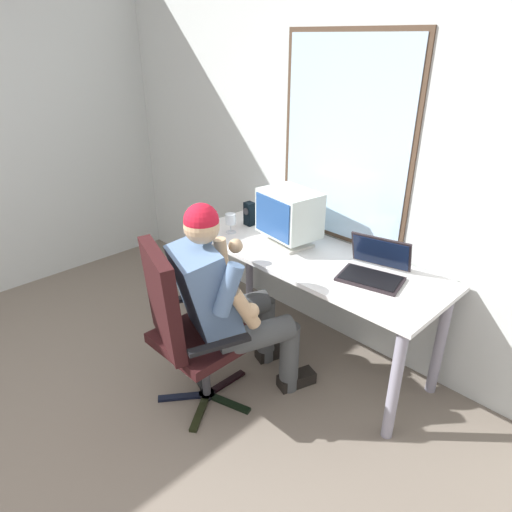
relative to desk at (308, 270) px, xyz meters
name	(u,v)px	position (x,y,z in m)	size (l,w,h in m)	color
wall_rear	(364,150)	(0.08, 0.39, 0.73)	(5.04, 0.08, 2.75)	silver
desk	(308,270)	(0.00, 0.00, 0.00)	(1.79, 0.66, 0.75)	#8E8C9F
office_chair	(184,322)	(-0.15, -0.88, -0.07)	(0.66, 0.63, 1.04)	black
person_seated	(228,299)	(-0.08, -0.62, 0.01)	(0.67, 0.90, 1.25)	#444749
crt_monitor	(289,214)	(-0.20, 0.03, 0.32)	(0.41, 0.34, 0.37)	beige
laptop	(375,266)	(0.45, 0.06, 0.17)	(0.42, 0.39, 0.22)	black
wine_glass	(231,220)	(-0.62, -0.11, 0.20)	(0.08, 0.08, 0.14)	silver
desk_speaker	(249,214)	(-0.64, 0.08, 0.20)	(0.08, 0.07, 0.17)	black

